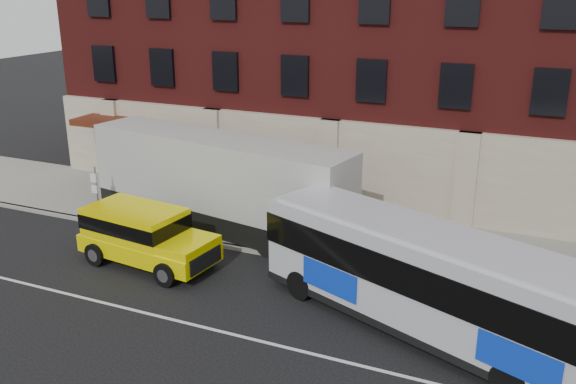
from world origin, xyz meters
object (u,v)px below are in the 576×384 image
at_px(shipping_container, 219,185).
at_px(sign_pole, 96,191).
at_px(yellow_suv, 143,233).
at_px(city_bus, 442,283).

bearing_deg(shipping_container, sign_pole, -164.31).
bearing_deg(yellow_suv, sign_pole, 148.92).
distance_m(yellow_suv, shipping_container, 4.19).
bearing_deg(yellow_suv, shipping_container, 77.01).
relative_size(yellow_suv, shipping_container, 0.46).
height_order(sign_pole, shipping_container, shipping_container).
bearing_deg(yellow_suv, city_bus, -4.48).
height_order(sign_pole, yellow_suv, sign_pole).
distance_m(city_bus, shipping_container, 11.17).
height_order(city_bus, yellow_suv, city_bus).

